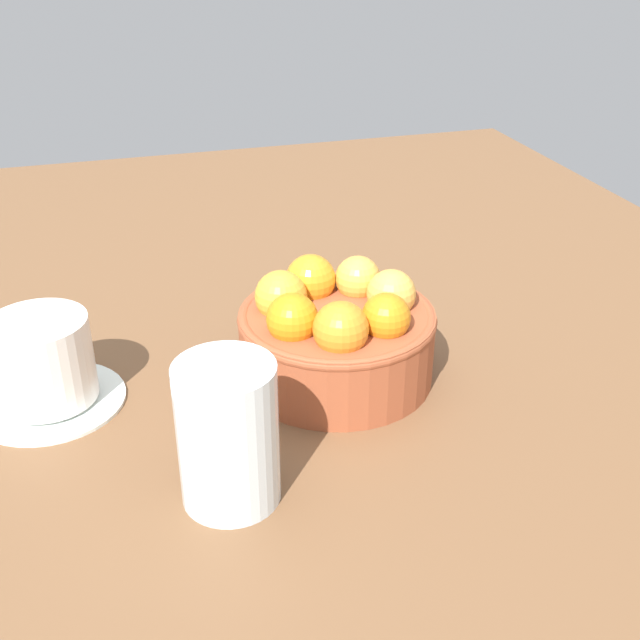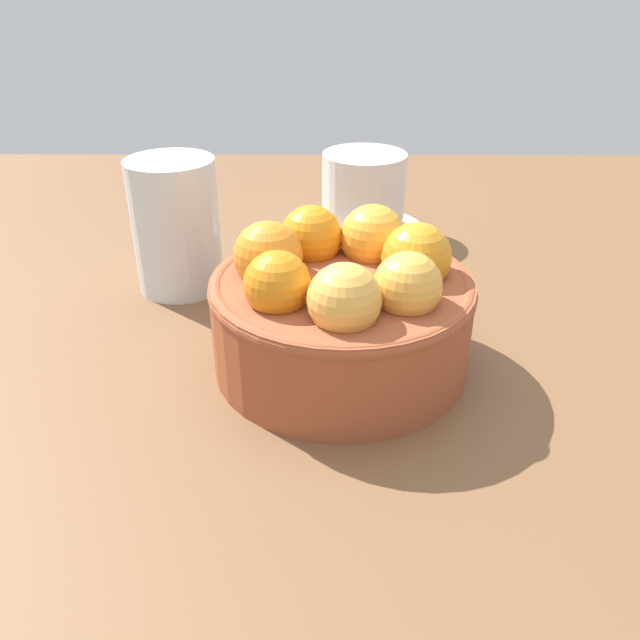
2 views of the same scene
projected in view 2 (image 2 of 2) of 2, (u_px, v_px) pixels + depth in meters
ground_plane at (340, 393)px, 42.13cm from camera, size 135.27×98.49×4.65cm
terracotta_bowl at (342, 306)px, 38.99cm from camera, size 15.93×15.93×9.08cm
coffee_cup at (363, 197)px, 59.07cm from camera, size 11.59×11.59×7.32cm
water_glass at (176, 226)px, 48.18cm from camera, size 6.53×6.53×10.01cm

